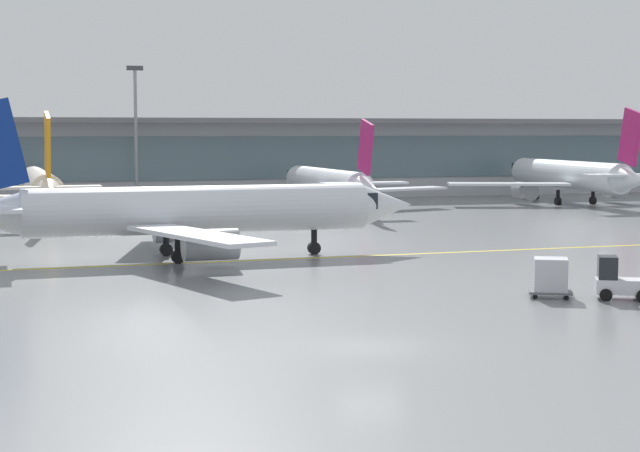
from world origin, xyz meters
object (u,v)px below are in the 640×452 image
at_px(gate_airplane_3, 328,183).
at_px(cargo_dolly_lead, 551,276).
at_px(gate_airplane_2, 40,187).
at_px(gate_airplane_4, 570,176).
at_px(taxiing_regional_jet, 193,211).
at_px(baggage_tug, 618,281).
at_px(apron_light_mast_1, 136,129).

xyz_separation_m(gate_airplane_3, cargo_dolly_lead, (-6.12, -57.40, -1.72)).
bearing_deg(gate_airplane_2, gate_airplane_4, -88.42).
height_order(taxiing_regional_jet, cargo_dolly_lead, taxiing_regional_jet).
bearing_deg(baggage_tug, cargo_dolly_lead, 180.00).
distance_m(baggage_tug, cargo_dolly_lead, 3.21).
bearing_deg(apron_light_mast_1, cargo_dolly_lead, -80.75).
xyz_separation_m(baggage_tug, cargo_dolly_lead, (-2.86, 1.46, 0.16)).
xyz_separation_m(gate_airplane_3, taxiing_regional_jet, (-20.28, -36.89, 0.27)).
relative_size(gate_airplane_3, baggage_tug, 9.46).
bearing_deg(gate_airplane_2, taxiing_regional_jet, -168.19).
height_order(gate_airplane_3, cargo_dolly_lead, gate_airplane_3).
xyz_separation_m(cargo_dolly_lead, apron_light_mast_1, (-11.67, 71.68, 7.26)).
xyz_separation_m(gate_airplane_4, apron_light_mast_1, (-46.43, 12.99, 5.17)).
height_order(baggage_tug, cargo_dolly_lead, baggage_tug).
bearing_deg(gate_airplane_2, apron_light_mast_1, -35.43).
xyz_separation_m(gate_airplane_2, apron_light_mast_1, (10.86, 16.26, 5.38)).
xyz_separation_m(taxiing_regional_jet, apron_light_mast_1, (2.48, 51.18, 5.27)).
bearing_deg(gate_airplane_4, gate_airplane_2, 95.38).
xyz_separation_m(gate_airplane_4, baggage_tug, (-31.90, -60.15, -2.25)).
height_order(taxiing_regional_jet, apron_light_mast_1, apron_light_mast_1).
distance_m(gate_airplane_2, apron_light_mast_1, 20.28).
relative_size(gate_airplane_2, taxiing_regional_jet, 0.96).
bearing_deg(cargo_dolly_lead, taxiing_regional_jet, 151.66).
relative_size(gate_airplane_2, gate_airplane_3, 1.06).
relative_size(baggage_tug, apron_light_mast_1, 0.19).
relative_size(gate_airplane_4, baggage_tug, 10.70).
height_order(gate_airplane_2, cargo_dolly_lead, gate_airplane_2).
bearing_deg(apron_light_mast_1, baggage_tug, -78.77).
bearing_deg(gate_airplane_3, gate_airplane_4, -88.85).
bearing_deg(cargo_dolly_lead, apron_light_mast_1, 126.30).
xyz_separation_m(gate_airplane_2, gate_airplane_4, (57.29, 3.26, 0.21)).
bearing_deg(gate_airplane_4, cargo_dolly_lead, 151.48).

